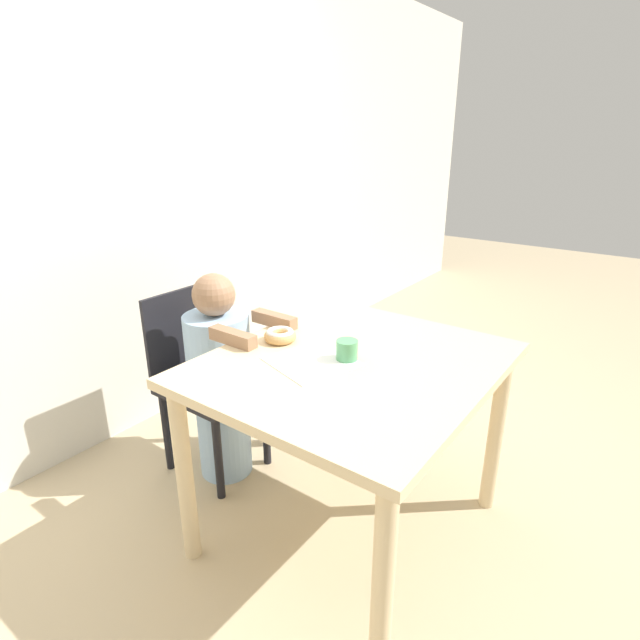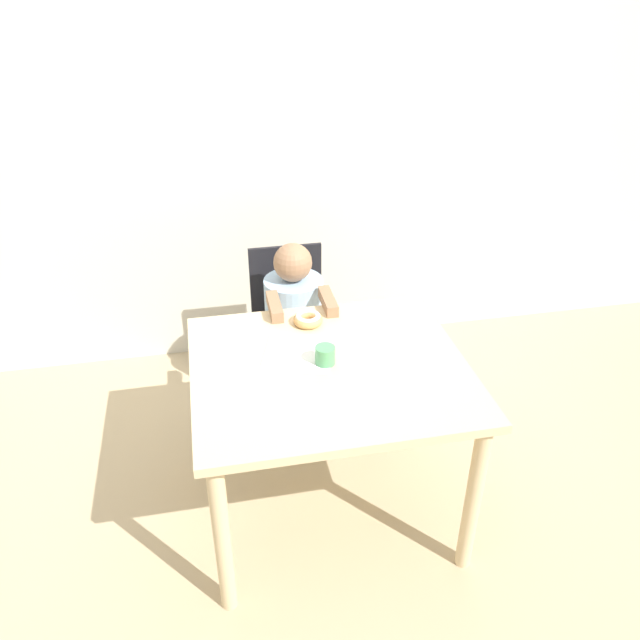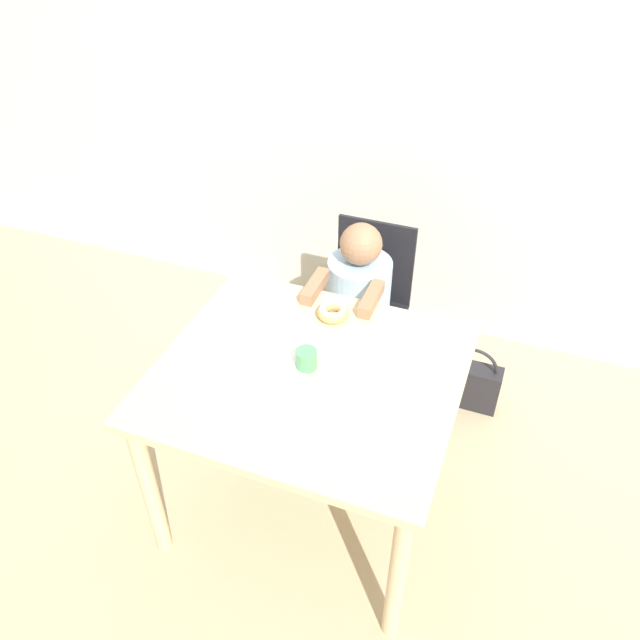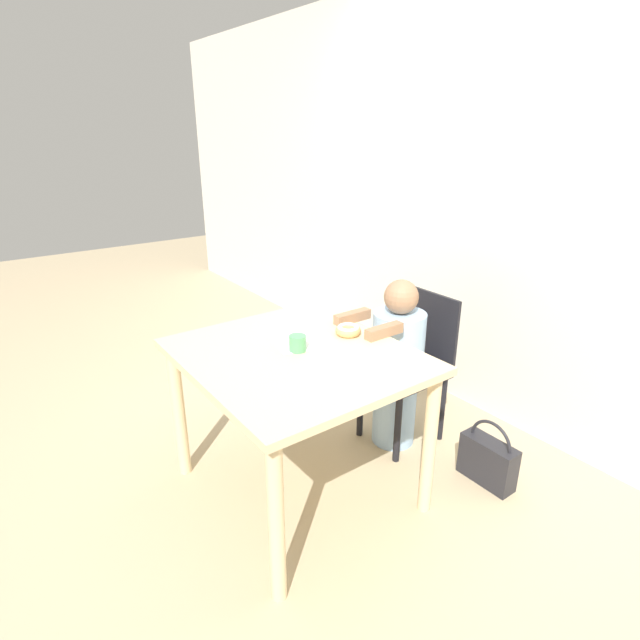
# 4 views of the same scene
# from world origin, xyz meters

# --- Properties ---
(ground_plane) EXTENTS (12.00, 12.00, 0.00)m
(ground_plane) POSITION_xyz_m (0.00, 0.00, 0.00)
(ground_plane) COLOR tan
(wall_back) EXTENTS (8.00, 0.05, 2.50)m
(wall_back) POSITION_xyz_m (0.00, 1.37, 1.25)
(wall_back) COLOR silver
(wall_back) RESTS_ON ground_plane
(dining_table) EXTENTS (1.03, 0.91, 0.74)m
(dining_table) POSITION_xyz_m (0.00, 0.00, 0.63)
(dining_table) COLOR beige
(dining_table) RESTS_ON ground_plane
(chair) EXTENTS (0.36, 0.41, 0.83)m
(chair) POSITION_xyz_m (-0.03, 0.78, 0.43)
(chair) COLOR black
(chair) RESTS_ON ground_plane
(child_figure) EXTENTS (0.29, 0.46, 0.95)m
(child_figure) POSITION_xyz_m (-0.03, 0.66, 0.47)
(child_figure) COLOR #99BCE0
(child_figure) RESTS_ON ground_plane
(donut) EXTENTS (0.12, 0.12, 0.05)m
(donut) POSITION_xyz_m (-0.02, 0.31, 0.76)
(donut) COLOR tan
(donut) RESTS_ON dining_table
(napkin) EXTENTS (0.33, 0.33, 0.00)m
(napkin) POSITION_xyz_m (-0.10, 0.10, 0.74)
(napkin) COLOR white
(napkin) RESTS_ON dining_table
(handbag) EXTENTS (0.28, 0.11, 0.34)m
(handbag) POSITION_xyz_m (0.51, 0.79, 0.13)
(handbag) COLOR #232328
(handbag) RESTS_ON ground_plane
(cup) EXTENTS (0.08, 0.08, 0.07)m
(cup) POSITION_xyz_m (-0.01, 0.02, 0.77)
(cup) COLOR #519E66
(cup) RESTS_ON dining_table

